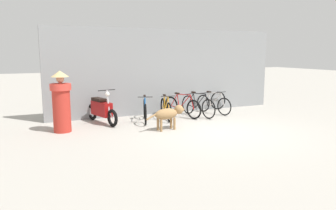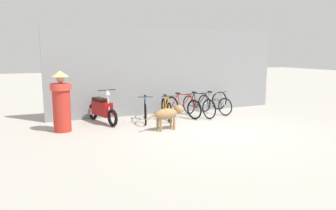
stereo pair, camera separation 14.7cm
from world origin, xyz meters
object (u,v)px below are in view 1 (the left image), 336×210
(bicycle_0, at_px, (145,111))
(bicycle_4, at_px, (213,104))
(stray_dog, at_px, (169,114))
(person_in_robes, at_px, (61,101))
(spare_tire_left, at_px, (218,100))
(bicycle_2, at_px, (182,107))
(bicycle_1, at_px, (166,109))
(bicycle_3, at_px, (198,106))
(motorcycle, at_px, (102,109))

(bicycle_0, height_order, bicycle_4, bicycle_0)
(stray_dog, xyz_separation_m, person_in_robes, (-2.85, 1.01, 0.40))
(stray_dog, bearing_deg, bicycle_0, 90.84)
(spare_tire_left, bearing_deg, bicycle_2, -159.01)
(bicycle_1, bearing_deg, bicycle_3, 98.80)
(bicycle_0, bearing_deg, motorcycle, -84.26)
(bicycle_3, bearing_deg, bicycle_4, 95.41)
(bicycle_0, relative_size, bicycle_2, 0.99)
(bicycle_0, xyz_separation_m, stray_dog, (0.23, -1.37, 0.12))
(bicycle_0, distance_m, motorcycle, 1.38)
(bicycle_2, bearing_deg, bicycle_3, 58.24)
(bicycle_3, relative_size, person_in_robes, 1.01)
(bicycle_4, relative_size, spare_tire_left, 2.28)
(motorcycle, relative_size, spare_tire_left, 2.57)
(bicycle_2, relative_size, bicycle_4, 1.05)
(motorcycle, bearing_deg, spare_tire_left, 82.14)
(bicycle_1, height_order, stray_dog, bicycle_1)
(bicycle_1, height_order, bicycle_2, bicycle_2)
(bicycle_1, distance_m, stray_dog, 1.58)
(bicycle_0, xyz_separation_m, bicycle_4, (2.77, 0.26, -0.01))
(bicycle_2, bearing_deg, person_in_robes, -101.61)
(stray_dog, height_order, spare_tire_left, spare_tire_left)
(person_in_robes, bearing_deg, stray_dog, 136.87)
(spare_tire_left, bearing_deg, bicycle_1, -162.76)
(bicycle_2, relative_size, motorcycle, 0.93)
(bicycle_0, bearing_deg, spare_tire_left, 123.73)
(bicycle_1, distance_m, motorcycle, 2.14)
(bicycle_1, relative_size, bicycle_4, 1.01)
(bicycle_2, relative_size, bicycle_3, 0.96)
(motorcycle, relative_size, stray_dog, 1.40)
(motorcycle, bearing_deg, person_in_robes, -77.61)
(bicycle_1, distance_m, bicycle_2, 0.65)
(bicycle_2, height_order, bicycle_3, bicycle_3)
(bicycle_4, height_order, spare_tire_left, bicycle_4)
(bicycle_3, height_order, motorcycle, motorcycle)
(person_in_robes, bearing_deg, bicycle_3, 161.20)
(bicycle_4, relative_size, person_in_robes, 0.93)
(bicycle_1, xyz_separation_m, spare_tire_left, (2.61, 0.81, 0.01))
(bicycle_3, distance_m, stray_dog, 2.25)
(bicycle_2, distance_m, bicycle_3, 0.57)
(bicycle_1, bearing_deg, stray_dog, -8.76)
(bicycle_2, bearing_deg, stray_dog, -57.23)
(bicycle_1, xyz_separation_m, stray_dog, (-0.56, -1.47, 0.13))
(stray_dog, relative_size, spare_tire_left, 1.83)
(person_in_robes, bearing_deg, spare_tire_left, 168.30)
(bicycle_3, relative_size, bicycle_4, 1.09)
(bicycle_1, bearing_deg, motorcycle, -83.38)
(bicycle_3, distance_m, spare_tire_left, 1.67)
(bicycle_3, xyz_separation_m, bicycle_4, (0.79, 0.23, -0.02))
(bicycle_3, bearing_deg, spare_tire_left, 111.04)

